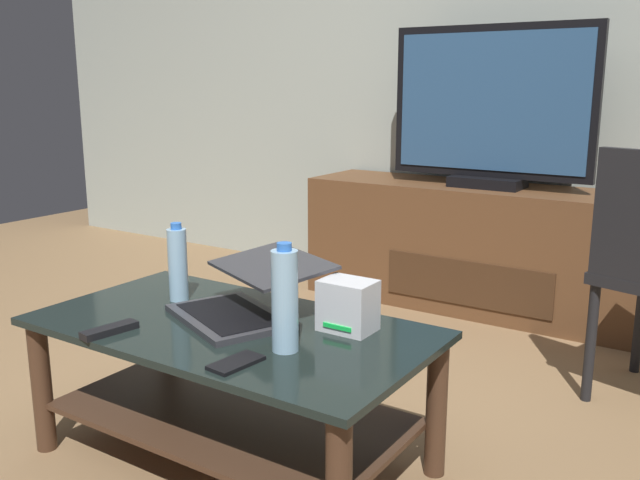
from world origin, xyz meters
name	(u,v)px	position (x,y,z in m)	size (l,w,h in m)	color
ground_plane	(217,463)	(0.00, 0.00, 0.00)	(7.68, 7.68, 0.00)	olive
back_wall	(492,23)	(0.00, 2.16, 1.40)	(6.40, 0.12, 2.80)	#A8B2A8
coffee_table	(232,368)	(0.03, 0.04, 0.30)	(1.16, 0.62, 0.43)	black
media_cabinet	(485,248)	(0.14, 1.83, 0.31)	(1.81, 0.47, 0.61)	brown
television	(491,110)	(0.14, 1.81, 0.98)	(0.97, 0.20, 0.76)	black
laptop	(247,295)	(0.03, 0.12, 0.49)	(0.50, 0.51, 0.17)	#333338
router_box	(348,305)	(0.34, 0.18, 0.50)	(0.15, 0.11, 0.14)	silver
water_bottle_near	(285,300)	(0.28, -0.03, 0.57)	(0.07, 0.07, 0.29)	#99C6E5
water_bottle_far	(178,264)	(-0.25, 0.13, 0.55)	(0.06, 0.06, 0.25)	#99C6E5
cell_phone	(236,363)	(0.24, -0.18, 0.44)	(0.07, 0.14, 0.01)	black
tv_remote	(110,330)	(-0.20, -0.20, 0.44)	(0.04, 0.16, 0.02)	black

